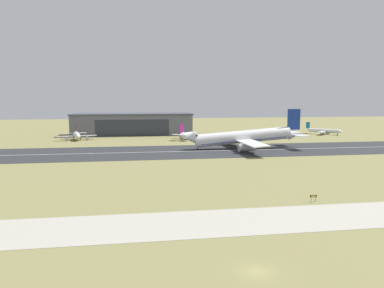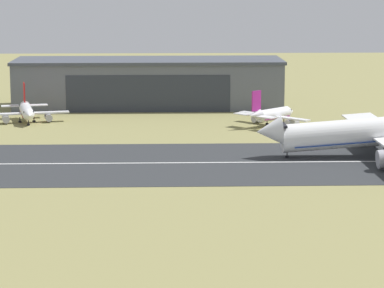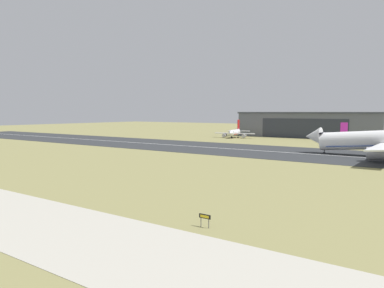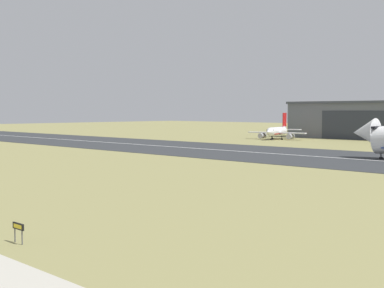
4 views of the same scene
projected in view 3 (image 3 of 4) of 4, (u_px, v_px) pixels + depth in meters
name	position (u px, v px, depth m)	size (l,w,h in m)	color
ground_plane	(179.00, 176.00, 83.48)	(678.23, 678.23, 0.00)	olive
runway_strip	(282.00, 152.00, 132.57)	(438.23, 43.87, 0.06)	#2B2D30
runway_centreline	(282.00, 152.00, 132.56)	(394.41, 0.70, 0.01)	silver
taxiway_road	(12.00, 215.00, 52.10)	(328.67, 16.31, 0.05)	#B2AD9E
hangar_building	(310.00, 125.00, 210.05)	(79.11, 23.74, 14.25)	slate
airplane_parked_west	(358.00, 138.00, 162.17)	(19.26, 19.49, 9.75)	white
airplane_parked_centre	(235.00, 133.00, 205.76)	(22.27, 19.49, 9.82)	white
runway_sign	(205.00, 217.00, 46.36)	(1.65, 0.13, 1.68)	#4C4C51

